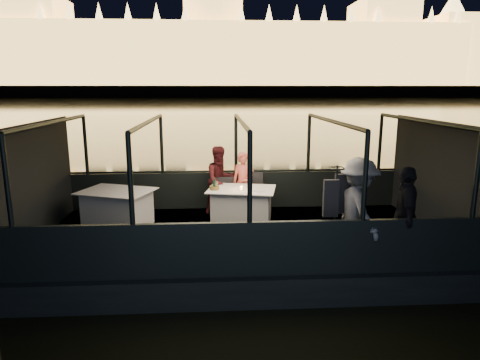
{
  "coord_description": "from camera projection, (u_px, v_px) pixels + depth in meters",
  "views": [
    {
      "loc": [
        -0.55,
        -8.35,
        3.46
      ],
      "look_at": [
        0.0,
        0.4,
        1.55
      ],
      "focal_mm": 32.0,
      "sensor_mm": 36.0,
      "label": 1
    }
  ],
  "objects": [
    {
      "name": "wine_glass_white",
      "position": [
        217.0,
        186.0,
        9.26
      ],
      "size": [
        0.08,
        0.08,
        0.19
      ],
      "primitive_type": null,
      "rotation": [
        0.0,
        0.0,
        -0.2
      ],
      "color": "silver",
      "rests_on": "dining_table_central"
    },
    {
      "name": "amber_candle",
      "position": [
        241.0,
        188.0,
        9.33
      ],
      "size": [
        0.06,
        0.06,
        0.08
      ],
      "primitive_type": "cylinder",
      "rotation": [
        0.0,
        0.0,
        -0.12
      ],
      "color": "#F8A73E",
      "rests_on": "dining_table_central"
    },
    {
      "name": "dining_table_aft",
      "position": [
        118.0,
        208.0,
        9.26
      ],
      "size": [
        1.76,
        1.52,
        0.79
      ],
      "primitive_type": "cube",
      "rotation": [
        0.0,
        0.0,
        -0.35
      ],
      "color": "beige",
      "rests_on": "boat_deck"
    },
    {
      "name": "coat_stand",
      "position": [
        335.0,
        209.0,
        7.4
      ],
      "size": [
        0.57,
        0.52,
        1.66
      ],
      "primitive_type": null,
      "rotation": [
        0.0,
        0.0,
        0.39
      ],
      "color": "black",
      "rests_on": "boat_deck"
    },
    {
      "name": "gunwale_starboard",
      "position": [
        249.0,
        249.0,
        6.76
      ],
      "size": [
        8.0,
        0.08,
        0.9
      ],
      "primitive_type": "cube",
      "color": "black",
      "rests_on": "boat_deck"
    },
    {
      "name": "parliament_building",
      "position": [
        213.0,
        23.0,
        173.42
      ],
      "size": [
        220.0,
        32.0,
        60.0
      ],
      "primitive_type": null,
      "color": "#F2D18C",
      "rests_on": "embankment"
    },
    {
      "name": "boat_deck",
      "position": [
        241.0,
        235.0,
        8.81
      ],
      "size": [
        8.0,
        4.0,
        0.04
      ],
      "primitive_type": "cube",
      "color": "black",
      "rests_on": "boat_hull"
    },
    {
      "name": "gunwale_port",
      "position": [
        236.0,
        190.0,
        10.66
      ],
      "size": [
        8.0,
        0.08,
        0.9
      ],
      "primitive_type": "cube",
      "color": "black",
      "rests_on": "boat_deck"
    },
    {
      "name": "cabin_glass_port",
      "position": [
        236.0,
        144.0,
        10.42
      ],
      "size": [
        8.0,
        0.02,
        1.4
      ],
      "primitive_type": null,
      "color": "#99B2B2",
      "rests_on": "gunwale_port"
    },
    {
      "name": "passenger_stripe",
      "position": [
        358.0,
        214.0,
        7.25
      ],
      "size": [
        0.83,
        1.27,
        1.82
      ],
      "primitive_type": "imported",
      "rotation": [
        0.0,
        0.0,
        1.72
      ],
      "color": "silver",
      "rests_on": "boat_deck"
    },
    {
      "name": "person_man_maroon",
      "position": [
        220.0,
        183.0,
        10.11
      ],
      "size": [
        0.95,
        0.87,
        1.61
      ],
      "primitive_type": "imported",
      "rotation": [
        0.0,
        0.0,
        0.42
      ],
      "color": "#391012",
      "rests_on": "boat_deck"
    },
    {
      "name": "boat_hull",
      "position": [
        241.0,
        257.0,
        8.91
      ],
      "size": [
        8.6,
        4.4,
        1.0
      ],
      "primitive_type": "cube",
      "color": "black",
      "rests_on": "river_water"
    },
    {
      "name": "passenger_dark",
      "position": [
        405.0,
        215.0,
        7.22
      ],
      "size": [
        0.69,
        1.07,
        1.69
      ],
      "primitive_type": "imported",
      "rotation": [
        0.0,
        0.0,
        4.42
      ],
      "color": "black",
      "rests_on": "boat_deck"
    },
    {
      "name": "wine_bottle",
      "position": [
        214.0,
        183.0,
        9.28
      ],
      "size": [
        0.07,
        0.07,
        0.27
      ],
      "primitive_type": "cylinder",
      "rotation": [
        0.0,
        0.0,
        0.3
      ],
      "color": "#153B21",
      "rests_on": "dining_table_central"
    },
    {
      "name": "chair_port_left",
      "position": [
        225.0,
        197.0,
        9.94
      ],
      "size": [
        0.43,
        0.43,
        0.88
      ],
      "primitive_type": "cube",
      "rotation": [
        0.0,
        0.0,
        0.05
      ],
      "color": "black",
      "rests_on": "boat_deck"
    },
    {
      "name": "wine_glass_red",
      "position": [
        247.0,
        183.0,
        9.51
      ],
      "size": [
        0.06,
        0.06,
        0.17
      ],
      "primitive_type": null,
      "rotation": [
        0.0,
        0.0,
        0.02
      ],
      "color": "white",
      "rests_on": "dining_table_central"
    },
    {
      "name": "cabin_roof_glass",
      "position": [
        241.0,
        122.0,
        8.32
      ],
      "size": [
        8.0,
        4.0,
        0.02
      ],
      "primitive_type": null,
      "color": "#99B2B2",
      "rests_on": "boat_deck"
    },
    {
      "name": "canopy_ribs",
      "position": [
        241.0,
        179.0,
        8.56
      ],
      "size": [
        8.0,
        4.0,
        2.3
      ],
      "primitive_type": null,
      "color": "black",
      "rests_on": "boat_deck"
    },
    {
      "name": "embankment",
      "position": [
        214.0,
        92.0,
        213.5
      ],
      "size": [
        400.0,
        140.0,
        6.0
      ],
      "primitive_type": "cube",
      "color": "#423D33",
      "rests_on": "ground"
    },
    {
      "name": "plate_far",
      "position": [
        219.0,
        187.0,
        9.6
      ],
      "size": [
        0.31,
        0.31,
        0.02
      ],
      "primitive_type": "cylinder",
      "rotation": [
        0.0,
        0.0,
        0.29
      ],
      "color": "white",
      "rests_on": "dining_table_central"
    },
    {
      "name": "bread_basket",
      "position": [
        214.0,
        188.0,
        9.34
      ],
      "size": [
        0.26,
        0.26,
        0.09
      ],
      "primitive_type": "cylinder",
      "rotation": [
        0.0,
        0.0,
        0.27
      ],
      "color": "brown",
      "rests_on": "dining_table_central"
    },
    {
      "name": "end_wall_aft",
      "position": [
        435.0,
        177.0,
        8.8
      ],
      "size": [
        0.02,
        4.0,
        2.3
      ],
      "primitive_type": null,
      "color": "black",
      "rests_on": "boat_deck"
    },
    {
      "name": "person_woman_coral",
      "position": [
        243.0,
        182.0,
        10.14
      ],
      "size": [
        0.56,
        0.4,
        1.47
      ],
      "primitive_type": "imported",
      "rotation": [
        0.0,
        0.0,
        -0.1
      ],
      "color": "#E76554",
      "rests_on": "boat_deck"
    },
    {
      "name": "dining_table_central",
      "position": [
        242.0,
        205.0,
        9.51
      ],
      "size": [
        1.63,
        1.32,
        0.77
      ],
      "primitive_type": "cube",
      "rotation": [
        0.0,
        0.0,
        -0.2
      ],
      "color": "silver",
      "rests_on": "boat_deck"
    },
    {
      "name": "chair_port_right",
      "position": [
        254.0,
        197.0,
        9.96
      ],
      "size": [
        0.61,
        0.61,
        1.0
      ],
      "primitive_type": "cube",
      "rotation": [
        0.0,
        0.0,
        -0.39
      ],
      "color": "black",
      "rests_on": "boat_deck"
    },
    {
      "name": "river_water",
      "position": [
        216.0,
        105.0,
        86.93
      ],
      "size": [
        500.0,
        500.0,
        0.0
      ],
      "primitive_type": "plane",
      "color": "black",
      "rests_on": "ground"
    },
    {
      "name": "end_wall_fore",
      "position": [
        36.0,
        182.0,
        8.32
      ],
      "size": [
        0.02,
        4.0,
        2.3
      ],
      "primitive_type": null,
      "color": "black",
      "rests_on": "boat_deck"
    },
    {
      "name": "plate_near",
      "position": [
        259.0,
        191.0,
        9.23
      ],
      "size": [
        0.34,
        0.34,
        0.02
      ],
      "primitive_type": "cylinder",
      "rotation": [
        0.0,
        0.0,
        -0.4
      ],
      "color": "silver",
      "rests_on": "dining_table_central"
    },
    {
      "name": "cabin_glass_starboard",
      "position": [
        250.0,
        178.0,
        6.51
      ],
      "size": [
        8.0,
        0.02,
        1.4
      ],
      "primitive_type": null,
      "color": "#99B2B2",
      "rests_on": "gunwale_starboard"
    }
  ]
}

